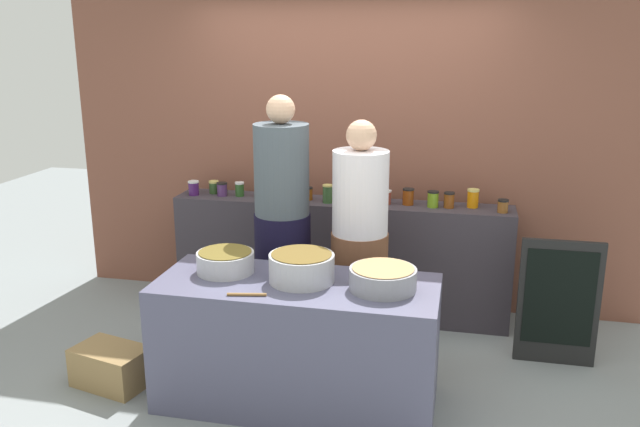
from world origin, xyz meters
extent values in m
plane|color=gray|center=(0.00, 0.00, 0.00)|extent=(12.00, 12.00, 0.00)
cube|color=brown|center=(0.00, 1.45, 1.50)|extent=(4.80, 0.12, 3.00)
cube|color=#39323A|center=(0.00, 1.10, 0.47)|extent=(2.70, 0.36, 0.95)
cube|color=#504F69|center=(0.00, -0.30, 0.40)|extent=(1.70, 0.70, 0.80)
cylinder|color=#401A57|center=(-1.22, 1.05, 1.00)|extent=(0.08, 0.08, 0.10)
cylinder|color=silver|center=(-1.22, 1.05, 1.06)|extent=(0.09, 0.09, 0.01)
cylinder|color=#2D4A23|center=(-1.08, 1.14, 0.99)|extent=(0.08, 0.08, 0.09)
cylinder|color=#D6C666|center=(-1.08, 1.14, 1.05)|extent=(0.08, 0.08, 0.02)
cylinder|color=#4D2C5C|center=(-0.98, 1.08, 1.00)|extent=(0.08, 0.08, 0.10)
cylinder|color=black|center=(-0.98, 1.08, 1.05)|extent=(0.09, 0.09, 0.01)
cylinder|color=#294E21|center=(-0.84, 1.10, 1.00)|extent=(0.07, 0.07, 0.10)
cylinder|color=silver|center=(-0.84, 1.10, 1.06)|extent=(0.08, 0.08, 0.01)
cylinder|color=#22552F|center=(-0.67, 1.10, 0.99)|extent=(0.07, 0.07, 0.09)
cylinder|color=#D6C666|center=(-0.67, 1.10, 1.05)|extent=(0.08, 0.08, 0.01)
cylinder|color=#8B4F12|center=(-0.38, 1.04, 1.00)|extent=(0.07, 0.07, 0.11)
cylinder|color=#D6C666|center=(-0.38, 1.04, 1.07)|extent=(0.08, 0.08, 0.01)
cylinder|color=brown|center=(-0.27, 1.10, 0.99)|extent=(0.08, 0.08, 0.09)
cylinder|color=black|center=(-0.27, 1.10, 1.05)|extent=(0.09, 0.09, 0.01)
cylinder|color=#31532B|center=(-0.09, 1.04, 1.01)|extent=(0.08, 0.08, 0.13)
cylinder|color=#D6C666|center=(-0.09, 1.04, 1.09)|extent=(0.08, 0.08, 0.01)
cylinder|color=yellow|center=(0.02, 1.07, 1.00)|extent=(0.07, 0.07, 0.10)
cylinder|color=black|center=(0.02, 1.07, 1.05)|extent=(0.08, 0.08, 0.01)
cylinder|color=orange|center=(0.21, 1.06, 1.00)|extent=(0.07, 0.07, 0.10)
cylinder|color=silver|center=(0.21, 1.06, 1.05)|extent=(0.07, 0.07, 0.01)
cylinder|color=brown|center=(0.36, 1.10, 1.00)|extent=(0.09, 0.09, 0.10)
cylinder|color=silver|center=(0.36, 1.10, 1.05)|extent=(0.09, 0.09, 0.01)
cylinder|color=#82370E|center=(0.53, 1.12, 1.01)|extent=(0.09, 0.09, 0.12)
cylinder|color=black|center=(0.53, 1.12, 1.07)|extent=(0.09, 0.09, 0.01)
cylinder|color=olive|center=(0.72, 1.08, 1.00)|extent=(0.08, 0.08, 0.11)
cylinder|color=black|center=(0.72, 1.08, 1.07)|extent=(0.09, 0.09, 0.01)
cylinder|color=brown|center=(0.85, 1.09, 1.00)|extent=(0.08, 0.08, 0.11)
cylinder|color=black|center=(0.85, 1.09, 1.06)|extent=(0.08, 0.08, 0.01)
cylinder|color=orange|center=(1.02, 1.14, 1.01)|extent=(0.09, 0.09, 0.13)
cylinder|color=#D6C666|center=(1.02, 1.14, 1.08)|extent=(0.09, 0.09, 0.02)
cylinder|color=brown|center=(1.24, 1.04, 0.99)|extent=(0.08, 0.08, 0.09)
cylinder|color=black|center=(1.24, 1.04, 1.04)|extent=(0.08, 0.08, 0.01)
cylinder|color=#B7B7BC|center=(-0.48, -0.22, 0.86)|extent=(0.36, 0.36, 0.13)
cylinder|color=brown|center=(-0.48, -0.22, 0.93)|extent=(0.33, 0.33, 0.00)
cylinder|color=#B7B7BC|center=(0.03, -0.27, 0.88)|extent=(0.39, 0.39, 0.17)
cylinder|color=brown|center=(0.03, -0.27, 0.97)|extent=(0.36, 0.36, 0.00)
cylinder|color=gray|center=(0.52, -0.29, 0.86)|extent=(0.39, 0.39, 0.13)
cylinder|color=tan|center=(0.52, -0.29, 0.93)|extent=(0.36, 0.36, 0.00)
cylinder|color=#9E703D|center=(-0.22, -0.56, 0.80)|extent=(0.22, 0.06, 0.02)
cylinder|color=black|center=(-0.28, 0.38, 0.51)|extent=(0.40, 0.40, 1.02)
cylinder|color=#48525B|center=(-0.28, 0.38, 1.34)|extent=(0.38, 0.38, 0.63)
sphere|color=#D8A884|center=(-0.28, 0.38, 1.75)|extent=(0.19, 0.19, 0.19)
cylinder|color=brown|center=(0.28, 0.36, 0.46)|extent=(0.39, 0.39, 0.93)
cylinder|color=white|center=(0.28, 0.36, 1.21)|extent=(0.38, 0.38, 0.57)
sphere|color=#D8A884|center=(0.28, 0.36, 1.59)|extent=(0.20, 0.20, 0.20)
cube|color=olive|center=(-1.24, -0.37, 0.13)|extent=(0.53, 0.41, 0.26)
cube|color=black|center=(1.63, 0.57, 0.45)|extent=(0.54, 0.04, 0.90)
cube|color=black|center=(1.63, 0.55, 0.49)|extent=(0.46, 0.01, 0.68)
camera|label=1|loc=(0.94, -3.87, 2.24)|focal=36.92mm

